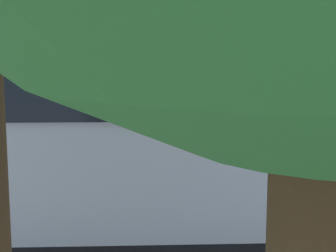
# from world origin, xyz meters

# --- Properties ---
(ground_plane) EXTENTS (80.00, 80.00, 0.00)m
(ground_plane) POSITION_xyz_m (0.00, 0.00, 0.00)
(ground_plane) COLOR #4C4C51
(tour_bus) EXTENTS (11.25, 2.78, 3.25)m
(tour_bus) POSITION_xyz_m (1.37, 4.06, 1.65)
(tour_bus) COLOR silver
(tour_bus) RESTS_ON ground_plane
(spectator_far_left) EXTENTS (0.58, 0.35, 1.80)m
(spectator_far_left) POSITION_xyz_m (-1.23, 1.26, 1.07)
(spectator_far_left) COLOR #473823
(spectator_far_left) RESTS_ON ground_plane
(spectator_left) EXTENTS (0.58, 0.37, 1.77)m
(spectator_left) POSITION_xyz_m (-0.10, 1.25, 1.06)
(spectator_left) COLOR black
(spectator_left) RESTS_ON ground_plane
(spectator_centre) EXTENTS (0.57, 0.38, 1.79)m
(spectator_centre) POSITION_xyz_m (0.92, 1.12, 1.08)
(spectator_centre) COLOR #473823
(spectator_centre) RESTS_ON ground_plane
(spectator_right) EXTENTS (0.57, 0.31, 1.66)m
(spectator_right) POSITION_xyz_m (2.07, 1.39, 0.98)
(spectator_right) COLOR black
(spectator_right) RESTS_ON ground_plane
(spectator_far_right) EXTENTS (0.58, 0.37, 1.65)m
(spectator_far_right) POSITION_xyz_m (2.86, 1.20, 0.98)
(spectator_far_right) COLOR #473823
(spectator_far_right) RESTS_ON ground_plane
(parked_motorcycle_silver) EXTENTS (2.05, 0.58, 0.99)m
(parked_motorcycle_silver) POSITION_xyz_m (2.74, 2.01, 0.48)
(parked_motorcycle_silver) COLOR black
(parked_motorcycle_silver) RESTS_ON ground_plane
(stunt_motorcycle) EXTENTS (2.02, 0.79, 1.63)m
(stunt_motorcycle) POSITION_xyz_m (2.37, -2.51, 0.98)
(stunt_motorcycle) COLOR black
(stunt_motorcycle) RESTS_ON ground_plane
(traffic_cone) EXTENTS (0.34, 0.34, 0.63)m
(traffic_cone) POSITION_xyz_m (0.68, -2.78, 0.30)
(traffic_cone) COLOR orange
(traffic_cone) RESTS_ON ground_plane
(bay_line_a) EXTENTS (0.10, 3.94, 0.01)m
(bay_line_a) POSITION_xyz_m (-2.12, -1.78, 0.00)
(bay_line_a) COLOR white
(bay_line_a) RESTS_ON ground_plane
(bay_line_b) EXTENTS (0.10, 4.28, 0.01)m
(bay_line_b) POSITION_xyz_m (0.66, -1.78, 0.00)
(bay_line_b) COLOR white
(bay_line_b) RESTS_ON ground_plane
(bay_line_c) EXTENTS (0.10, 4.03, 0.01)m
(bay_line_c) POSITION_xyz_m (3.44, -1.78, 0.00)
(bay_line_c) COLOR white
(bay_line_c) RESTS_ON ground_plane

